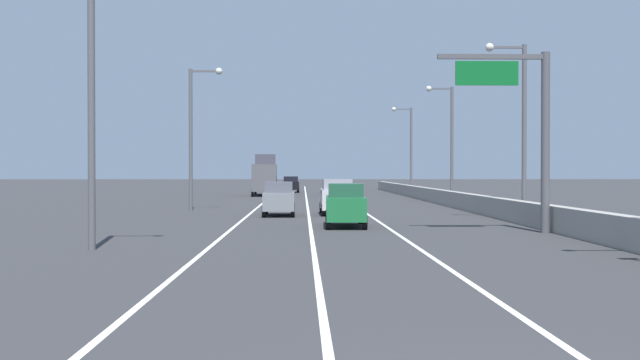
{
  "coord_description": "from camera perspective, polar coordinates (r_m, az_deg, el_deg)",
  "views": [
    {
      "loc": [
        -2.36,
        -7.85,
        2.6
      ],
      "look_at": [
        -1.33,
        38.48,
        2.03
      ],
      "focal_mm": 44.38,
      "sensor_mm": 36.0,
      "label": 1
    }
  ],
  "objects": [
    {
      "name": "lane_stripe_center",
      "position": [
        62.9,
        -0.94,
        -1.66
      ],
      "size": [
        0.16,
        130.0,
        0.0
      ],
      "primitive_type": "cube",
      "color": "silver",
      "rests_on": "ground_plane"
    },
    {
      "name": "jersey_barrier_right",
      "position": [
        49.07,
        11.3,
        -1.7
      ],
      "size": [
        0.6,
        120.0,
        1.1
      ],
      "primitive_type": "cube",
      "color": "gray",
      "rests_on": "ground_plane"
    },
    {
      "name": "lamp_post_right_second",
      "position": [
        41.95,
        14.14,
        4.37
      ],
      "size": [
        2.14,
        0.44,
        9.13
      ],
      "color": "#4C4C51",
      "rests_on": "ground_plane"
    },
    {
      "name": "lane_stripe_left",
      "position": [
        62.98,
        -4.13,
        -1.66
      ],
      "size": [
        0.16,
        130.0,
        0.0
      ],
      "primitive_type": "cube",
      "color": "silver",
      "rests_on": "ground_plane"
    },
    {
      "name": "car_green_0",
      "position": [
        36.35,
        1.84,
        -1.83
      ],
      "size": [
        1.93,
        4.76,
        1.99
      ],
      "color": "#196033",
      "rests_on": "ground_plane"
    },
    {
      "name": "lane_stripe_right",
      "position": [
        63.02,
        2.24,
        -1.66
      ],
      "size": [
        0.16,
        130.0,
        0.0
      ],
      "primitive_type": "cube",
      "color": "silver",
      "rests_on": "ground_plane"
    },
    {
      "name": "car_silver_1",
      "position": [
        46.15,
        1.23,
        -1.24
      ],
      "size": [
        1.96,
        4.35,
        2.08
      ],
      "color": "#B7B7BC",
      "rests_on": "ground_plane"
    },
    {
      "name": "ground_plane",
      "position": [
        71.94,
        0.61,
        -1.37
      ],
      "size": [
        320.0,
        320.0,
        0.0
      ],
      "primitive_type": "plane",
      "color": "#2D2D30"
    },
    {
      "name": "car_gray_4",
      "position": [
        45.12,
        -2.98,
        -1.37
      ],
      "size": [
        1.84,
        4.24,
        1.94
      ],
      "color": "slate",
      "rests_on": "ground_plane"
    },
    {
      "name": "car_black_3",
      "position": [
        93.03,
        -2.13,
        -0.32
      ],
      "size": [
        2.05,
        4.62,
        1.89
      ],
      "color": "black",
      "rests_on": "ground_plane"
    },
    {
      "name": "lamp_post_right_fourth",
      "position": [
        82.15,
        6.4,
        2.58
      ],
      "size": [
        2.14,
        0.44,
        9.13
      ],
      "color": "#4C4C51",
      "rests_on": "ground_plane"
    },
    {
      "name": "car_blue_2",
      "position": [
        97.49,
        -3.64,
        -0.28
      ],
      "size": [
        1.84,
        4.26,
        1.87
      ],
      "color": "#1E389E",
      "rests_on": "ground_plane"
    },
    {
      "name": "overhead_sign_gantry",
      "position": [
        33.91,
        14.75,
        4.28
      ],
      "size": [
        4.68,
        0.36,
        7.5
      ],
      "color": "#47474C",
      "rests_on": "ground_plane"
    },
    {
      "name": "lamp_post_left_near",
      "position": [
        26.81,
        -15.58,
        6.46
      ],
      "size": [
        2.14,
        0.44,
        9.13
      ],
      "color": "#4C4C51",
      "rests_on": "ground_plane"
    },
    {
      "name": "lamp_post_left_mid",
      "position": [
        50.99,
        -9.0,
        3.73
      ],
      "size": [
        2.14,
        0.44,
        9.13
      ],
      "color": "#4C4C51",
      "rests_on": "ground_plane"
    },
    {
      "name": "box_truck",
      "position": [
        81.92,
        -3.99,
        0.26
      ],
      "size": [
        2.67,
        9.36,
        4.29
      ],
      "color": "#4C4C51",
      "rests_on": "ground_plane"
    },
    {
      "name": "lamp_post_right_third",
      "position": [
        61.96,
        9.24,
        3.19
      ],
      "size": [
        2.14,
        0.44,
        9.13
      ],
      "color": "#4C4C51",
      "rests_on": "ground_plane"
    }
  ]
}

